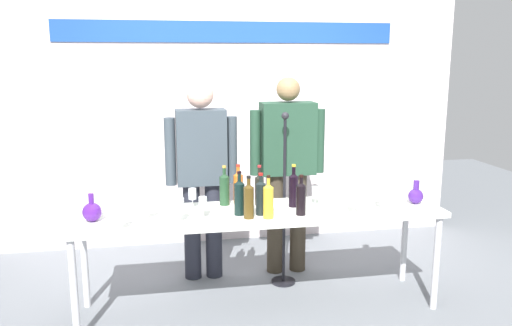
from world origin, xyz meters
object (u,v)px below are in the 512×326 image
wine_bottle_8 (259,188)px  wine_glass_left_5 (121,215)px  wine_bottle_2 (239,196)px  wine_glass_right_2 (383,183)px  wine_bottle_3 (268,200)px  wine_glass_right_0 (354,199)px  wine_glass_right_3 (316,192)px  decanter_blue_right (416,195)px  wine_bottle_1 (261,196)px  wine_glass_left_2 (174,194)px  wine_bottle_7 (224,188)px  wine_bottle_6 (301,197)px  wine_bottle_0 (249,200)px  wine_glass_left_1 (148,205)px  wine_glass_left_0 (203,203)px  decanter_blue_left (92,212)px  wine_glass_left_4 (179,205)px  presenter_left (202,168)px  wine_bottle_5 (293,189)px  wine_bottle_4 (238,186)px  presenter_right (287,162)px  microphone_stand (284,229)px  wine_glass_right_1 (382,193)px  wine_glass_left_3 (192,194)px  display_table (260,218)px

wine_bottle_8 → wine_glass_left_5: size_ratio=2.11×
wine_bottle_2 → wine_glass_right_2: size_ratio=2.22×
wine_bottle_3 → wine_glass_right_0: 0.63m
wine_glass_right_0 → wine_glass_right_3: bearing=128.6°
decanter_blue_right → wine_bottle_1: wine_bottle_1 is taller
wine_glass_left_2 → wine_glass_right_2: bearing=-0.9°
decanter_blue_right → wine_glass_right_3: (-0.76, 0.11, 0.03)m
wine_bottle_7 → wine_bottle_6: bearing=-35.3°
wine_bottle_0 → wine_glass_left_1: wine_bottle_0 is taller
wine_glass_left_0 → decanter_blue_left: bearing=175.1°
decanter_blue_left → wine_glass_right_2: 2.23m
wine_glass_left_4 → wine_glass_right_3: (1.03, 0.25, -0.02)m
presenter_left → wine_bottle_5: 0.86m
presenter_left → wine_bottle_6: (0.63, -0.80, -0.07)m
wine_bottle_3 → wine_bottle_4: 0.43m
wine_bottle_8 → wine_glass_left_4: (-0.61, -0.32, -0.01)m
presenter_right → microphone_stand: 0.57m
wine_bottle_1 → wine_bottle_5: (0.28, 0.16, 0.00)m
presenter_left → wine_glass_left_2: (-0.25, -0.40, -0.10)m
wine_bottle_6 → wine_glass_left_2: size_ratio=2.31×
presenter_left → wine_glass_right_0: presenter_left is taller
wine_bottle_4 → wine_glass_right_0: wine_bottle_4 is taller
wine_glass_right_2 → microphone_stand: microphone_stand is taller
wine_bottle_0 → decanter_blue_left: bearing=173.1°
wine_bottle_2 → wine_bottle_7: 0.28m
presenter_left → wine_glass_left_2: 0.48m
wine_bottle_3 → wine_glass_left_4: bearing=178.8°
wine_glass_left_2 → wine_glass_right_0: 1.33m
wine_glass_right_1 → presenter_right: bearing=124.2°
wine_bottle_5 → wine_glass_right_0: bearing=-32.1°
wine_glass_right_3 → wine_glass_right_2: bearing=13.3°
decanter_blue_right → wine_bottle_2: bearing=-178.5°
presenter_right → presenter_left: bearing=180.0°
wine_bottle_6 → wine_glass_left_3: size_ratio=1.98×
wine_bottle_6 → wine_glass_left_2: (-0.88, 0.40, -0.04)m
wine_bottle_1 → presenter_left: bearing=115.4°
wine_glass_left_1 → microphone_stand: size_ratio=0.10×
wine_glass_left_2 → microphone_stand: bearing=9.4°
display_table → wine_glass_right_3: 0.48m
wine_bottle_8 → presenter_right: bearing=55.6°
wine_glass_left_3 → wine_glass_right_1: (1.36, -0.29, 0.02)m
wine_glass_left_4 → display_table: bearing=16.4°
presenter_left → wine_bottle_8: presenter_left is taller
display_table → wine_glass_left_2: size_ratio=21.42×
wine_glass_left_5 → wine_bottle_0: bearing=6.1°
wine_bottle_0 → wine_glass_left_3: (-0.37, 0.33, -0.03)m
wine_bottle_5 → wine_bottle_6: size_ratio=1.11×
wine_glass_left_0 → microphone_stand: size_ratio=0.11×
decanter_blue_right → wine_glass_left_0: bearing=-177.7°
wine_bottle_1 → wine_glass_left_5: size_ratio=2.09×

